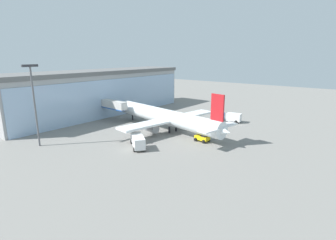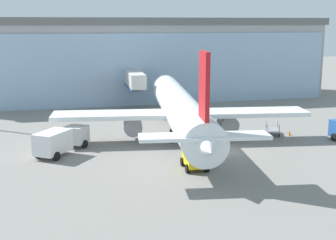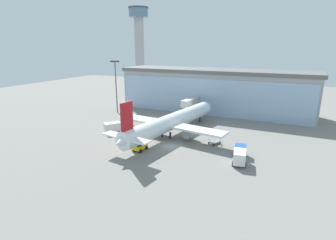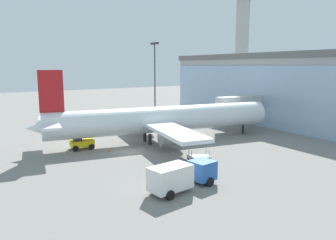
{
  "view_description": "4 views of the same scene",
  "coord_description": "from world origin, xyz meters",
  "px_view_note": "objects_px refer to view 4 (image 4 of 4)",
  "views": [
    {
      "loc": [
        -55.05,
        -32.62,
        19.1
      ],
      "look_at": [
        -2.83,
        6.68,
        2.79
      ],
      "focal_mm": 28.0,
      "sensor_mm": 36.0,
      "label": 1
    },
    {
      "loc": [
        -19.46,
        -44.49,
        13.46
      ],
      "look_at": [
        -4.6,
        6.18,
        2.44
      ],
      "focal_mm": 50.0,
      "sensor_mm": 36.0,
      "label": 2
    },
    {
      "loc": [
        21.23,
        -50.49,
        21.25
      ],
      "look_at": [
        -3.95,
        7.31,
        3.8
      ],
      "focal_mm": 28.0,
      "sensor_mm": 36.0,
      "label": 3
    },
    {
      "loc": [
        39.38,
        -19.64,
        11.73
      ],
      "look_at": [
        -0.8,
        6.94,
        3.73
      ],
      "focal_mm": 35.0,
      "sensor_mm": 36.0,
      "label": 4
    }
  ],
  "objects_px": {
    "control_tower": "(243,29)",
    "safety_cone_nose": "(109,150)",
    "fuel_truck": "(181,175)",
    "apron_light_mast": "(155,72)",
    "pushback_tug": "(81,142)",
    "baggage_cart": "(199,157)",
    "safety_cone_wingtip": "(202,163)",
    "airplane": "(161,120)",
    "catering_truck": "(107,122)",
    "jet_bridge": "(246,103)"
  },
  "relations": [
    {
      "from": "fuel_truck",
      "to": "pushback_tug",
      "type": "relative_size",
      "value": 2.23
    },
    {
      "from": "apron_light_mast",
      "to": "safety_cone_nose",
      "type": "xyz_separation_m",
      "value": [
        27.28,
        -23.97,
        -10.06
      ]
    },
    {
      "from": "apron_light_mast",
      "to": "safety_cone_wingtip",
      "type": "relative_size",
      "value": 31.34
    },
    {
      "from": "apron_light_mast",
      "to": "catering_truck",
      "type": "distance_m",
      "value": 23.16
    },
    {
      "from": "fuel_truck",
      "to": "airplane",
      "type": "bearing_deg",
      "value": 56.62
    },
    {
      "from": "apron_light_mast",
      "to": "fuel_truck",
      "type": "height_order",
      "value": "apron_light_mast"
    },
    {
      "from": "control_tower",
      "to": "safety_cone_nose",
      "type": "bearing_deg",
      "value": -57.82
    },
    {
      "from": "fuel_truck",
      "to": "baggage_cart",
      "type": "height_order",
      "value": "fuel_truck"
    },
    {
      "from": "catering_truck",
      "to": "airplane",
      "type": "bearing_deg",
      "value": -39.78
    },
    {
      "from": "catering_truck",
      "to": "fuel_truck",
      "type": "distance_m",
      "value": 32.76
    },
    {
      "from": "baggage_cart",
      "to": "pushback_tug",
      "type": "height_order",
      "value": "pushback_tug"
    },
    {
      "from": "catering_truck",
      "to": "safety_cone_nose",
      "type": "height_order",
      "value": "catering_truck"
    },
    {
      "from": "fuel_truck",
      "to": "safety_cone_wingtip",
      "type": "distance_m",
      "value": 8.34
    },
    {
      "from": "control_tower",
      "to": "apron_light_mast",
      "type": "relative_size",
      "value": 2.34
    },
    {
      "from": "control_tower",
      "to": "baggage_cart",
      "type": "height_order",
      "value": "control_tower"
    },
    {
      "from": "jet_bridge",
      "to": "catering_truck",
      "type": "relative_size",
      "value": 1.83
    },
    {
      "from": "control_tower",
      "to": "safety_cone_nose",
      "type": "height_order",
      "value": "control_tower"
    },
    {
      "from": "jet_bridge",
      "to": "fuel_truck",
      "type": "xyz_separation_m",
      "value": [
        19.39,
        -29.26,
        -3.22
      ]
    },
    {
      "from": "jet_bridge",
      "to": "control_tower",
      "type": "height_order",
      "value": "control_tower"
    },
    {
      "from": "airplane",
      "to": "fuel_truck",
      "type": "xyz_separation_m",
      "value": [
        18.17,
        -9.11,
        -2.05
      ]
    },
    {
      "from": "safety_cone_nose",
      "to": "safety_cone_wingtip",
      "type": "bearing_deg",
      "value": 29.1
    },
    {
      "from": "catering_truck",
      "to": "control_tower",
      "type": "bearing_deg",
      "value": 63.1
    },
    {
      "from": "fuel_truck",
      "to": "safety_cone_nose",
      "type": "relative_size",
      "value": 13.65
    },
    {
      "from": "safety_cone_wingtip",
      "to": "pushback_tug",
      "type": "bearing_deg",
      "value": -148.94
    },
    {
      "from": "jet_bridge",
      "to": "baggage_cart",
      "type": "bearing_deg",
      "value": -144.92
    },
    {
      "from": "fuel_truck",
      "to": "control_tower",
      "type": "bearing_deg",
      "value": 34.17
    },
    {
      "from": "control_tower",
      "to": "fuel_truck",
      "type": "relative_size",
      "value": 5.37
    },
    {
      "from": "safety_cone_nose",
      "to": "safety_cone_wingtip",
      "type": "distance_m",
      "value": 13.71
    },
    {
      "from": "control_tower",
      "to": "safety_cone_nose",
      "type": "distance_m",
      "value": 88.1
    },
    {
      "from": "safety_cone_wingtip",
      "to": "fuel_truck",
      "type": "bearing_deg",
      "value": -53.08
    },
    {
      "from": "baggage_cart",
      "to": "apron_light_mast",
      "type": "bearing_deg",
      "value": -89.22
    },
    {
      "from": "safety_cone_nose",
      "to": "safety_cone_wingtip",
      "type": "xyz_separation_m",
      "value": [
        11.98,
        6.67,
        0.0
      ]
    },
    {
      "from": "control_tower",
      "to": "airplane",
      "type": "height_order",
      "value": "control_tower"
    },
    {
      "from": "jet_bridge",
      "to": "pushback_tug",
      "type": "bearing_deg",
      "value": -177.13
    },
    {
      "from": "pushback_tug",
      "to": "apron_light_mast",
      "type": "bearing_deg",
      "value": 47.65
    },
    {
      "from": "fuel_truck",
      "to": "apron_light_mast",
      "type": "bearing_deg",
      "value": 54.86
    },
    {
      "from": "pushback_tug",
      "to": "safety_cone_wingtip",
      "type": "relative_size",
      "value": 6.13
    },
    {
      "from": "catering_truck",
      "to": "pushback_tug",
      "type": "bearing_deg",
      "value": -89.03
    },
    {
      "from": "jet_bridge",
      "to": "safety_cone_wingtip",
      "type": "xyz_separation_m",
      "value": [
        14.43,
        -22.66,
        -4.41
      ]
    },
    {
      "from": "fuel_truck",
      "to": "safety_cone_nose",
      "type": "xyz_separation_m",
      "value": [
        -16.94,
        -0.07,
        -1.19
      ]
    },
    {
      "from": "airplane",
      "to": "fuel_truck",
      "type": "bearing_deg",
      "value": -106.08
    },
    {
      "from": "airplane",
      "to": "baggage_cart",
      "type": "xyz_separation_m",
      "value": [
        11.41,
        -1.53,
        -3.01
      ]
    },
    {
      "from": "apron_light_mast",
      "to": "airplane",
      "type": "xyz_separation_m",
      "value": [
        26.04,
        -14.79,
        -6.82
      ]
    },
    {
      "from": "catering_truck",
      "to": "safety_cone_wingtip",
      "type": "height_order",
      "value": "catering_truck"
    },
    {
      "from": "fuel_truck",
      "to": "safety_cone_nose",
      "type": "bearing_deg",
      "value": 83.48
    },
    {
      "from": "pushback_tug",
      "to": "baggage_cart",
      "type": "bearing_deg",
      "value": -47.01
    },
    {
      "from": "safety_cone_wingtip",
      "to": "apron_light_mast",
      "type": "bearing_deg",
      "value": 156.21
    },
    {
      "from": "pushback_tug",
      "to": "safety_cone_nose",
      "type": "relative_size",
      "value": 6.13
    },
    {
      "from": "catering_truck",
      "to": "safety_cone_nose",
      "type": "bearing_deg",
      "value": -73.89
    },
    {
      "from": "safety_cone_nose",
      "to": "safety_cone_wingtip",
      "type": "relative_size",
      "value": 1.0
    }
  ]
}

